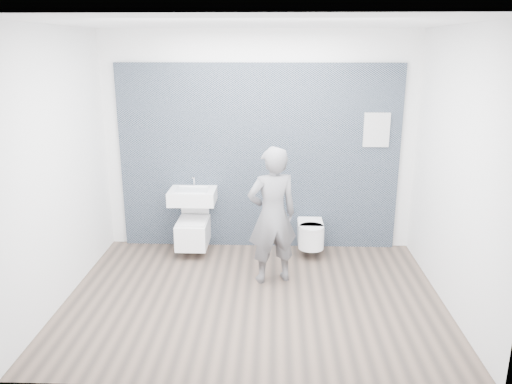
{
  "coord_description": "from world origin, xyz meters",
  "views": [
    {
      "loc": [
        0.21,
        -4.83,
        2.6
      ],
      "look_at": [
        0.0,
        0.6,
        1.0
      ],
      "focal_mm": 35.0,
      "sensor_mm": 36.0,
      "label": 1
    }
  ],
  "objects_px": {
    "toilet_square": "(193,231)",
    "visitor": "(272,216)",
    "toilet_rounded": "(311,234)",
    "washbasin": "(193,196)"
  },
  "relations": [
    {
      "from": "toilet_rounded",
      "to": "visitor",
      "type": "relative_size",
      "value": 0.35
    },
    {
      "from": "washbasin",
      "to": "toilet_square",
      "type": "bearing_deg",
      "value": -90.0
    },
    {
      "from": "washbasin",
      "to": "toilet_square",
      "type": "height_order",
      "value": "washbasin"
    },
    {
      "from": "toilet_square",
      "to": "toilet_rounded",
      "type": "bearing_deg",
      "value": -0.06
    },
    {
      "from": "toilet_rounded",
      "to": "visitor",
      "type": "distance_m",
      "value": 1.03
    },
    {
      "from": "toilet_square",
      "to": "visitor",
      "type": "relative_size",
      "value": 0.48
    },
    {
      "from": "washbasin",
      "to": "toilet_rounded",
      "type": "bearing_deg",
      "value": -2.12
    },
    {
      "from": "washbasin",
      "to": "toilet_rounded",
      "type": "xyz_separation_m",
      "value": [
        1.51,
        -0.06,
        -0.48
      ]
    },
    {
      "from": "toilet_square",
      "to": "visitor",
      "type": "height_order",
      "value": "visitor"
    },
    {
      "from": "toilet_square",
      "to": "toilet_rounded",
      "type": "height_order",
      "value": "toilet_square"
    }
  ]
}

